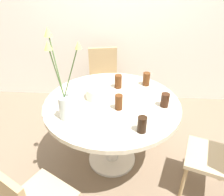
# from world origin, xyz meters

# --- Properties ---
(ground_plane) EXTENTS (16.00, 16.00, 0.00)m
(ground_plane) POSITION_xyz_m (0.00, 0.00, 0.00)
(ground_plane) COLOR #7A6651
(wall_back) EXTENTS (8.00, 0.05, 2.60)m
(wall_back) POSITION_xyz_m (0.00, 1.38, 1.30)
(wall_back) COLOR silver
(wall_back) RESTS_ON ground_plane
(dining_table) EXTENTS (1.24, 1.24, 0.74)m
(dining_table) POSITION_xyz_m (0.00, 0.00, 0.61)
(dining_table) COLOR beige
(dining_table) RESTS_ON ground_plane
(chair_near_front) EXTENTS (0.47, 0.47, 0.88)m
(chair_near_front) POSITION_xyz_m (-0.18, 0.98, 0.49)
(chair_near_front) COLOR tan
(chair_near_front) RESTS_ON ground_plane
(chair_right_flank) EXTENTS (0.51, 0.51, 0.88)m
(chair_right_flank) POSITION_xyz_m (0.94, -0.33, 0.49)
(chair_right_flank) COLOR tan
(chair_right_flank) RESTS_ON ground_plane
(birthday_cake) EXTENTS (0.21, 0.21, 0.15)m
(birthday_cake) POSITION_xyz_m (-0.14, 0.06, 0.80)
(birthday_cake) COLOR white
(birthday_cake) RESTS_ON dining_table
(flower_vase) EXTENTS (0.29, 0.31, 0.71)m
(flower_vase) POSITION_xyz_m (-0.35, -0.28, 0.95)
(flower_vase) COLOR silver
(flower_vase) RESTS_ON dining_table
(side_plate) EXTENTS (0.20, 0.20, 0.01)m
(side_plate) POSITION_xyz_m (0.27, 0.02, 0.75)
(side_plate) COLOR white
(side_plate) RESTS_ON dining_table
(drink_glass_0) EXTENTS (0.07, 0.07, 0.14)m
(drink_glass_0) POSITION_xyz_m (0.07, -0.11, 0.81)
(drink_glass_0) COLOR #51280F
(drink_glass_0) RESTS_ON dining_table
(drink_glass_1) EXTENTS (0.07, 0.07, 0.14)m
(drink_glass_1) POSITION_xyz_m (0.33, 0.35, 0.81)
(drink_glass_1) COLOR #51280F
(drink_glass_1) RESTS_ON dining_table
(drink_glass_2) EXTENTS (0.07, 0.07, 0.12)m
(drink_glass_2) POSITION_xyz_m (0.47, -0.04, 0.80)
(drink_glass_2) COLOR #33190C
(drink_glass_2) RESTS_ON dining_table
(drink_glass_3) EXTENTS (0.07, 0.07, 0.14)m
(drink_glass_3) POSITION_xyz_m (0.04, 0.28, 0.81)
(drink_glass_3) COLOR #51280F
(drink_glass_3) RESTS_ON dining_table
(drink_glass_4) EXTENTS (0.07, 0.07, 0.13)m
(drink_glass_4) POSITION_xyz_m (0.25, -0.40, 0.81)
(drink_glass_4) COLOR black
(drink_glass_4) RESTS_ON dining_table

